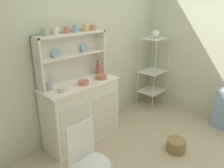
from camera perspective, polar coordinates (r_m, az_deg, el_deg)
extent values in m
cube|color=beige|center=(3.16, -7.04, 9.50)|extent=(3.84, 0.05, 2.50)
cube|color=white|center=(3.05, -8.04, -7.35)|extent=(1.05, 0.42, 0.86)
cube|color=silver|center=(2.79, -9.34, -11.30)|extent=(0.44, 0.01, 0.60)
cube|color=silver|center=(3.07, -1.77, -7.84)|extent=(0.44, 0.01, 0.60)
cube|color=white|center=(2.88, -8.45, 0.03)|extent=(1.08, 0.45, 0.02)
cube|color=silver|center=(2.94, -11.21, 7.06)|extent=(1.01, 0.02, 0.64)
cube|color=white|center=(2.63, -18.95, 4.72)|extent=(0.02, 0.18, 0.64)
cube|color=white|center=(3.18, -3.05, 8.44)|extent=(0.02, 0.18, 0.64)
cube|color=white|center=(2.87, -10.32, 7.44)|extent=(0.97, 0.16, 0.02)
cube|color=white|center=(2.82, -10.68, 12.90)|extent=(1.01, 0.18, 0.02)
cylinder|color=#8EB2D1|center=(2.76, -14.58, 7.90)|extent=(0.11, 0.03, 0.11)
cylinder|color=#8EB2D1|center=(3.01, -7.36, 9.41)|extent=(0.11, 0.03, 0.11)
cylinder|color=silver|center=(3.76, 11.06, 1.51)|extent=(0.01, 0.01, 1.29)
cylinder|color=silver|center=(4.12, 14.44, 2.93)|extent=(0.01, 0.01, 1.29)
cylinder|color=silver|center=(3.95, 6.85, 2.68)|extent=(0.01, 0.01, 1.29)
cylinder|color=silver|center=(4.29, 10.43, 3.96)|extent=(0.01, 0.01, 1.29)
cube|color=silver|center=(3.88, 11.36, 11.79)|extent=(0.46, 0.37, 0.01)
cube|color=silver|center=(4.02, 10.76, 3.28)|extent=(0.46, 0.37, 0.01)
cube|color=silver|center=(4.14, 10.41, -1.71)|extent=(0.46, 0.37, 0.01)
cylinder|color=white|center=(2.13, -5.54, -20.73)|extent=(0.36, 0.36, 0.02)
cube|color=white|center=(2.09, -8.23, -14.80)|extent=(0.31, 0.02, 0.40)
cylinder|color=#93754C|center=(3.09, 16.59, -15.32)|extent=(0.25, 0.25, 0.17)
cylinder|color=#9EB78E|center=(2.62, -17.31, 12.97)|extent=(0.08, 0.08, 0.08)
torus|color=#9EB78E|center=(2.65, -16.33, 13.23)|extent=(0.01, 0.05, 0.05)
cylinder|color=silver|center=(2.69, -14.81, 13.48)|extent=(0.07, 0.07, 0.09)
torus|color=silver|center=(2.71, -13.96, 13.71)|extent=(0.01, 0.05, 0.05)
cylinder|color=#C67556|center=(2.77, -12.00, 13.82)|extent=(0.06, 0.06, 0.08)
torus|color=#C67556|center=(2.79, -11.27, 14.01)|extent=(0.01, 0.05, 0.05)
cylinder|color=#8EB2D1|center=(2.85, -9.60, 14.25)|extent=(0.08, 0.08, 0.09)
torus|color=#8EB2D1|center=(2.88, -8.81, 14.45)|extent=(0.01, 0.05, 0.05)
cylinder|color=#DBB760|center=(2.95, -7.09, 14.49)|extent=(0.08, 0.08, 0.08)
torus|color=#DBB760|center=(2.98, -6.35, 14.66)|extent=(0.01, 0.05, 0.05)
cylinder|color=#D17A84|center=(3.03, -5.05, 14.65)|extent=(0.08, 0.08, 0.08)
torus|color=#D17A84|center=(3.07, -4.35, 14.81)|extent=(0.01, 0.04, 0.04)
cylinder|color=silver|center=(2.64, -12.86, -1.33)|extent=(0.12, 0.12, 0.05)
cylinder|color=#C67556|center=(2.81, -7.54, 0.41)|extent=(0.14, 0.14, 0.06)
cylinder|color=#C67556|center=(3.00, -2.86, 1.94)|extent=(0.16, 0.16, 0.06)
cylinder|color=#B74C47|center=(3.15, -3.76, 3.84)|extent=(0.05, 0.05, 0.16)
cylinder|color=#B74C47|center=(3.12, -3.80, 5.63)|extent=(0.02, 0.02, 0.04)
cylinder|color=#4C382D|center=(3.12, -3.81, 6.10)|extent=(0.03, 0.03, 0.01)
cylinder|color=#B2B7C6|center=(2.71, -16.15, -0.39)|extent=(0.08, 0.08, 0.11)
cylinder|color=silver|center=(2.67, -15.89, 1.22)|extent=(0.03, 0.02, 0.19)
ellipsoid|color=silver|center=(2.64, -16.10, 3.27)|extent=(0.02, 0.01, 0.01)
cylinder|color=silver|center=(2.71, -16.35, 1.33)|extent=(0.03, 0.02, 0.18)
ellipsoid|color=silver|center=(2.68, -16.55, 3.25)|extent=(0.02, 0.01, 0.01)
cylinder|color=silver|center=(2.71, -16.28, 1.32)|extent=(0.02, 0.02, 0.18)
ellipsoid|color=silver|center=(2.68, -16.48, 3.23)|extent=(0.02, 0.01, 0.01)
sphere|color=white|center=(3.87, 11.44, 12.84)|extent=(0.13, 0.13, 0.13)
sphere|color=silver|center=(3.86, 11.52, 13.95)|extent=(0.02, 0.02, 0.02)
cylinder|color=white|center=(3.95, 12.23, 13.08)|extent=(0.09, 0.02, 0.07)
torus|color=white|center=(3.81, 10.78, 12.76)|extent=(0.01, 0.08, 0.08)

